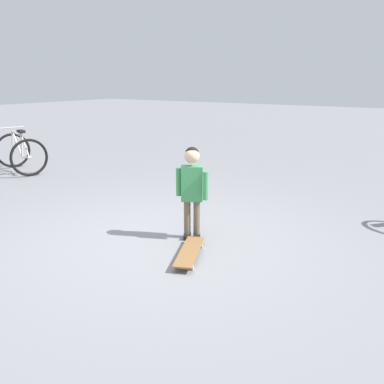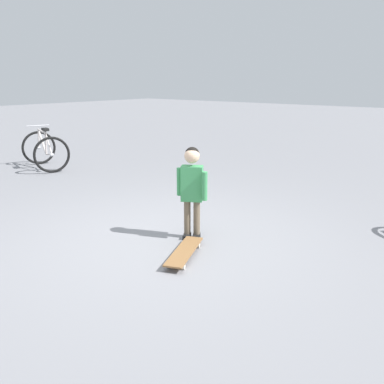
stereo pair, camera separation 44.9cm
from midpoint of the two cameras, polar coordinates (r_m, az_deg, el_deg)
name	(u,v)px [view 2 (the right image)]	position (r m, az deg, el deg)	size (l,w,h in m)	color
ground_plane	(160,240)	(4.76, -1.68, -6.64)	(50.00, 50.00, 0.00)	gray
child_person	(192,183)	(4.62, 2.78, 1.23)	(0.26, 0.41, 1.06)	brown
skateboard	(184,252)	(4.30, 1.95, -8.29)	(0.80, 0.48, 0.07)	olive
bicycle_mid	(45,150)	(8.91, -18.29, 5.53)	(1.00, 1.24, 0.85)	black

